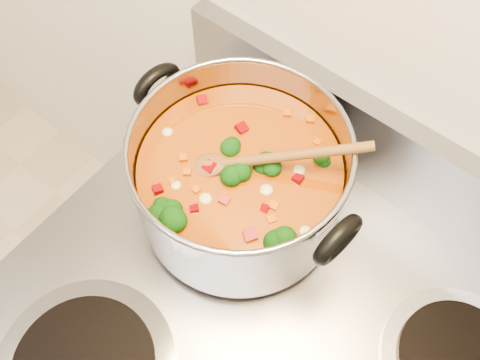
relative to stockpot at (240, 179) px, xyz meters
The scene contains 3 objects.
stockpot is the anchor object (origin of this frame).
wooden_spoon 0.05m from the stockpot, 35.14° to the left, with size 0.21×0.17×0.09m.
cooktop_crumbs 0.20m from the stockpot, 129.41° to the right, with size 0.15×0.21×0.01m.
Camera 1 is at (0.12, 1.03, 1.65)m, focal length 40.00 mm.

